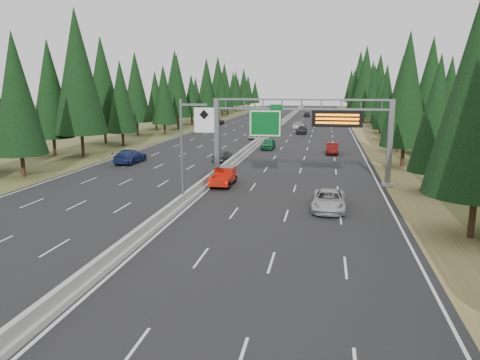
{
  "coord_description": "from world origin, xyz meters",
  "views": [
    {
      "loc": [
        10.52,
        -8.25,
        9.03
      ],
      "look_at": [
        5.34,
        20.0,
        3.23
      ],
      "focal_mm": 35.0,
      "sensor_mm": 36.0,
      "label": 1
    }
  ],
  "objects": [
    {
      "name": "red_pickup",
      "position": [
        1.5,
        33.09,
        0.97
      ],
      "size": [
        1.77,
        4.94,
        1.61
      ],
      "color": "black",
      "rests_on": "road"
    },
    {
      "name": "sign_gantry",
      "position": [
        8.92,
        34.88,
        5.27
      ],
      "size": [
        16.75,
        0.98,
        7.8
      ],
      "color": "slate",
      "rests_on": "road"
    },
    {
      "name": "hov_sign_pole",
      "position": [
        0.58,
        24.97,
        4.72
      ],
      "size": [
        2.8,
        0.5,
        8.0
      ],
      "color": "slate",
      "rests_on": "road"
    },
    {
      "name": "tree_row_right",
      "position": [
        22.16,
        69.71,
        9.07
      ],
      "size": [
        12.14,
        244.42,
        18.82
      ],
      "color": "black",
      "rests_on": "ground"
    },
    {
      "name": "shoulder_left",
      "position": [
        -17.8,
        80.0,
        0.03
      ],
      "size": [
        3.6,
        260.0,
        0.06
      ],
      "primitive_type": "cube",
      "color": "#444D24",
      "rests_on": "ground"
    },
    {
      "name": "shoulder_right",
      "position": [
        17.8,
        80.0,
        0.03
      ],
      "size": [
        3.6,
        260.0,
        0.06
      ],
      "primitive_type": "cube",
      "color": "olive",
      "rests_on": "ground"
    },
    {
      "name": "car_onc_far",
      "position": [
        -14.5,
        100.15,
        0.74
      ],
      "size": [
        2.55,
        4.89,
        1.32
      ],
      "primitive_type": "imported",
      "rotation": [
        0.0,
        0.0,
        3.22
      ],
      "color": "black",
      "rests_on": "road"
    },
    {
      "name": "road",
      "position": [
        0.0,
        80.0,
        0.04
      ],
      "size": [
        32.0,
        260.0,
        0.08
      ],
      "primitive_type": "cube",
      "color": "black",
      "rests_on": "ground"
    },
    {
      "name": "median_barrier",
      "position": [
        0.0,
        80.0,
        0.41
      ],
      "size": [
        0.7,
        260.0,
        0.85
      ],
      "color": "gray",
      "rests_on": "road"
    },
    {
      "name": "car_ahead_green",
      "position": [
        2.47,
        58.27,
        0.84
      ],
      "size": [
        1.85,
        4.48,
        1.52
      ],
      "primitive_type": "imported",
      "rotation": [
        0.0,
        0.0,
        -0.01
      ],
      "color": "#166234",
      "rests_on": "road"
    },
    {
      "name": "car_onc_near",
      "position": [
        -1.55,
        45.92,
        0.73
      ],
      "size": [
        1.67,
        4.06,
        1.31
      ],
      "primitive_type": "imported",
      "rotation": [
        0.0,
        0.0,
        3.07
      ],
      "color": "black",
      "rests_on": "road"
    },
    {
      "name": "car_onc_white",
      "position": [
        -1.5,
        70.85,
        0.76
      ],
      "size": [
        1.82,
        4.09,
        1.37
      ],
      "primitive_type": "imported",
      "rotation": [
        0.0,
        0.0,
        3.09
      ],
      "color": "#B3B3B3",
      "rests_on": "road"
    },
    {
      "name": "car_ahead_dkgrey",
      "position": [
        6.05,
        80.97,
        0.78
      ],
      "size": [
        2.04,
        4.88,
        1.41
      ],
      "primitive_type": "imported",
      "rotation": [
        0.0,
        0.0,
        0.02
      ],
      "color": "black",
      "rests_on": "road"
    },
    {
      "name": "car_ahead_white",
      "position": [
        4.83,
        90.53,
        0.77
      ],
      "size": [
        2.58,
        5.12,
        1.39
      ],
      "primitive_type": "imported",
      "rotation": [
        0.0,
        0.0,
        0.06
      ],
      "color": "white",
      "rests_on": "road"
    },
    {
      "name": "silver_minivan",
      "position": [
        10.92,
        25.59,
        0.8
      ],
      "size": [
        2.49,
        5.22,
        1.44
      ],
      "primitive_type": "imported",
      "rotation": [
        0.0,
        0.0,
        -0.02
      ],
      "color": "#ABACB0",
      "rests_on": "road"
    },
    {
      "name": "car_onc_blue",
      "position": [
        -12.03,
        42.98,
        0.89
      ],
      "size": [
        2.44,
        5.65,
        1.62
      ],
      "primitive_type": "imported",
      "rotation": [
        0.0,
        0.0,
        3.11
      ],
      "color": "navy",
      "rests_on": "road"
    },
    {
      "name": "car_ahead_far",
      "position": [
        4.93,
        130.7,
        0.84
      ],
      "size": [
        1.79,
        4.45,
        1.51
      ],
      "primitive_type": "imported",
      "rotation": [
        0.0,
        0.0,
        -0.0
      ],
      "color": "black",
      "rests_on": "road"
    },
    {
      "name": "car_ahead_dkred",
      "position": [
        11.47,
        54.96,
        0.81
      ],
      "size": [
        1.56,
        4.43,
        1.46
      ],
      "primitive_type": "imported",
      "rotation": [
        0.0,
        0.0,
        0.0
      ],
      "color": "#520D0B",
      "rests_on": "road"
    },
    {
      "name": "tree_row_left",
      "position": [
        -22.06,
        68.17,
        8.93
      ],
      "size": [
        11.8,
        240.92,
        18.58
      ],
      "color": "black",
      "rests_on": "ground"
    }
  ]
}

